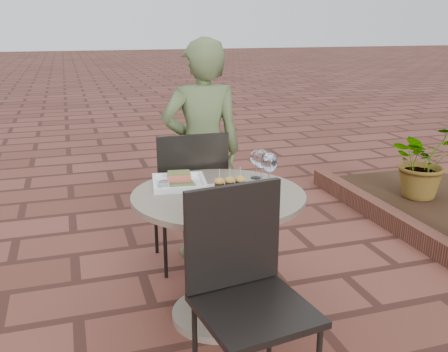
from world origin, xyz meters
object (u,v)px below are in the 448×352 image
object	(u,v)px
chair_far	(190,189)
plate_salmon	(179,182)
plate_tuna	(236,199)
cafe_table	(219,237)
chair_near	(244,278)
diner	(203,152)
plate_sliders	(230,188)

from	to	relation	value
chair_far	plate_salmon	xyz separation A→B (m)	(-0.16, -0.44, 0.20)
plate_salmon	plate_tuna	world-z (taller)	plate_salmon
cafe_table	plate_tuna	bearing A→B (deg)	-73.92
chair_near	diner	distance (m)	1.41
cafe_table	diner	distance (m)	0.86
plate_sliders	plate_tuna	xyz separation A→B (m)	(-0.01, -0.13, -0.01)
cafe_table	plate_salmon	size ratio (longest dim) A/B	2.83
plate_salmon	plate_sliders	distance (m)	0.30
cafe_table	chair_far	xyz separation A→B (m)	(-0.00, 0.63, 0.07)
chair_far	chair_near	distance (m)	1.21
plate_salmon	plate_tuna	xyz separation A→B (m)	(0.21, -0.34, -0.01)
plate_tuna	plate_sliders	bearing A→B (deg)	85.43
chair_near	diner	size ratio (longest dim) A/B	0.62
plate_sliders	plate_tuna	bearing A→B (deg)	-94.57
chair_near	diner	xyz separation A→B (m)	(0.19, 1.39, 0.20)
diner	plate_tuna	size ratio (longest dim) A/B	5.27
chair_near	plate_tuna	distance (m)	0.48
chair_far	diner	size ratio (longest dim) A/B	0.62
chair_near	plate_sliders	distance (m)	0.61
diner	plate_sliders	world-z (taller)	diner
diner	plate_tuna	xyz separation A→B (m)	(-0.09, -0.96, 0.00)
chair_far	plate_sliders	world-z (taller)	chair_far
plate_sliders	plate_tuna	world-z (taller)	plate_sliders
plate_tuna	cafe_table	bearing A→B (deg)	106.08
plate_salmon	plate_sliders	world-z (taller)	plate_sliders
plate_salmon	plate_sliders	bearing A→B (deg)	-42.87
chair_far	plate_tuna	xyz separation A→B (m)	(0.05, -0.78, 0.20)
chair_far	plate_sliders	xyz separation A→B (m)	(0.06, -0.65, 0.21)
chair_far	diner	xyz separation A→B (m)	(0.13, 0.18, 0.20)
cafe_table	plate_salmon	distance (m)	0.37
cafe_table	plate_salmon	xyz separation A→B (m)	(-0.17, 0.18, 0.27)
plate_tuna	chair_near	bearing A→B (deg)	-104.05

